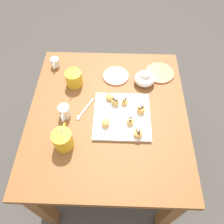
{
  "coord_description": "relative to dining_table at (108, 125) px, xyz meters",
  "views": [
    {
      "loc": [
        -0.69,
        -0.05,
        1.72
      ],
      "look_at": [
        -0.01,
        -0.02,
        0.73
      ],
      "focal_mm": 36.0,
      "sensor_mm": 36.0,
      "label": 1
    }
  ],
  "objects": [
    {
      "name": "chocolate_drizzle_0",
      "position": [
        0.05,
        -0.09,
        0.18
      ],
      "size": [
        0.03,
        0.02,
        0.0
      ],
      "primitive_type": "ellipsoid",
      "rotation": [
        0.0,
        0.0,
        2.78
      ],
      "color": "#381E11",
      "rests_on": "beignet_0"
    },
    {
      "name": "coffee_mug_mustard_right",
      "position": [
        0.2,
        0.21,
        0.18
      ],
      "size": [
        0.13,
        0.1,
        0.14
      ],
      "color": "gold",
      "rests_on": "dining_table"
    },
    {
      "name": "loose_spoon_near_saucer",
      "position": [
        -0.0,
        0.13,
        0.13
      ],
      "size": [
        0.15,
        0.08,
        0.01
      ],
      "color": "silver",
      "rests_on": "dining_table"
    },
    {
      "name": "beignet_6",
      "position": [
        0.05,
        -0.04,
        0.16
      ],
      "size": [
        0.06,
        0.06,
        0.04
      ],
      "primitive_type": "ellipsoid",
      "rotation": [
        0.0,
        0.0,
        4.03
      ],
      "color": "#DBA351",
      "rests_on": "pastry_plate_square"
    },
    {
      "name": "cream_pitcher_white",
      "position": [
        -0.03,
        0.23,
        0.17
      ],
      "size": [
        0.1,
        0.06,
        0.07
      ],
      "color": "white",
      "rests_on": "dining_table"
    },
    {
      "name": "chocolate_sauce_pitcher",
      "position": [
        0.35,
        0.34,
        0.16
      ],
      "size": [
        0.09,
        0.05,
        0.06
      ],
      "color": "white",
      "rests_on": "dining_table"
    },
    {
      "name": "beignet_2",
      "position": [
        0.08,
        -0.01,
        0.16
      ],
      "size": [
        0.07,
        0.07,
        0.03
      ],
      "primitive_type": "ellipsoid",
      "rotation": [
        0.0,
        0.0,
        5.57
      ],
      "color": "#DBA351",
      "rests_on": "pastry_plate_square"
    },
    {
      "name": "saucer_coral_left",
      "position": [
        0.3,
        -0.31,
        0.13
      ],
      "size": [
        0.18,
        0.18,
        0.01
      ],
      "primitive_type": "cylinder",
      "color": "#E5704C",
      "rests_on": "dining_table"
    },
    {
      "name": "chocolate_drizzle_6",
      "position": [
        0.05,
        -0.04,
        0.19
      ],
      "size": [
        0.03,
        0.04,
        0.0
      ],
      "primitive_type": "ellipsoid",
      "rotation": [
        0.0,
        0.0,
        4.2
      ],
      "color": "#381E11",
      "rests_on": "beignet_6"
    },
    {
      "name": "pastry_plate_square",
      "position": [
        -0.03,
        -0.08,
        0.14
      ],
      "size": [
        0.3,
        0.3,
        0.02
      ],
      "primitive_type": "cube",
      "color": "white",
      "rests_on": "dining_table"
    },
    {
      "name": "ground_plane",
      "position": [
        0.0,
        0.0,
        -0.59
      ],
      "size": [
        8.0,
        8.0,
        0.0
      ],
      "primitive_type": "plane",
      "color": "#423D38"
    },
    {
      "name": "dining_table",
      "position": [
        0.0,
        0.0,
        0.0
      ],
      "size": [
        0.96,
        0.86,
        0.71
      ],
      "color": "brown",
      "rests_on": "ground_plane"
    },
    {
      "name": "saucer_coral_right",
      "position": [
        0.27,
        -0.04,
        0.13
      ],
      "size": [
        0.16,
        0.16,
        0.01
      ],
      "primitive_type": "cylinder",
      "color": "#E5704C",
      "rests_on": "dining_table"
    },
    {
      "name": "ice_cream_bowl",
      "position": [
        0.22,
        -0.21,
        0.17
      ],
      "size": [
        0.12,
        0.12,
        0.09
      ],
      "color": "white",
      "rests_on": "dining_table"
    },
    {
      "name": "beignet_4",
      "position": [
        -0.14,
        -0.16,
        0.16
      ],
      "size": [
        0.06,
        0.05,
        0.03
      ],
      "primitive_type": "ellipsoid",
      "rotation": [
        0.0,
        0.0,
        0.11
      ],
      "color": "#DBA351",
      "rests_on": "pastry_plate_square"
    },
    {
      "name": "beignet_1",
      "position": [
        -0.09,
        0.01,
        0.16
      ],
      "size": [
        0.05,
        0.05,
        0.04
      ],
      "primitive_type": "ellipsoid",
      "rotation": [
        0.0,
        0.0,
        1.59
      ],
      "color": "#DBA351",
      "rests_on": "pastry_plate_square"
    },
    {
      "name": "beignet_5",
      "position": [
        0.0,
        -0.17,
        0.16
      ],
      "size": [
        0.06,
        0.06,
        0.04
      ],
      "primitive_type": "ellipsoid",
      "rotation": [
        0.0,
        0.0,
        1.89
      ],
      "color": "#DBA351",
      "rests_on": "pastry_plate_square"
    },
    {
      "name": "chocolate_drizzle_5",
      "position": [
        0.0,
        -0.17,
        0.19
      ],
      "size": [
        0.03,
        0.04,
        0.0
      ],
      "primitive_type": "ellipsoid",
      "rotation": [
        0.0,
        0.0,
        2.09
      ],
      "color": "#381E11",
      "rests_on": "beignet_5"
    },
    {
      "name": "chocolate_drizzle_4",
      "position": [
        -0.14,
        -0.16,
        0.18
      ],
      "size": [
        0.04,
        0.03,
        0.0
      ],
      "primitive_type": "ellipsoid",
      "rotation": [
        0.0,
        0.0,
        0.29
      ],
      "color": "#381E11",
      "rests_on": "beignet_4"
    },
    {
      "name": "chocolate_drizzle_3",
      "position": [
        -0.07,
        -0.12,
        0.18
      ],
      "size": [
        0.04,
        0.02,
        0.0
      ],
      "primitive_type": "ellipsoid",
      "rotation": [
        0.0,
        0.0,
        3.02
      ],
      "color": "#381E11",
      "rests_on": "beignet_3"
    },
    {
      "name": "beignet_0",
      "position": [
        0.05,
        -0.09,
        0.16
      ],
      "size": [
        0.05,
        0.04,
        0.03
      ],
      "primitive_type": "ellipsoid",
      "rotation": [
        0.0,
        0.0,
        3.21
      ],
      "color": "#DBA351",
      "rests_on": "pastry_plate_square"
    },
    {
      "name": "coffee_mug_mustard_left",
      "position": [
        -0.2,
        0.21,
        0.18
      ],
      "size": [
        0.14,
        0.1,
        0.15
      ],
      "color": "gold",
      "rests_on": "dining_table"
    },
    {
      "name": "beignet_3",
      "position": [
        -0.07,
        -0.12,
        0.16
      ],
      "size": [
        0.05,
        0.04,
        0.03
      ],
      "primitive_type": "ellipsoid",
      "rotation": [
        0.0,
        0.0,
        3.06
      ],
      "color": "#DBA351",
      "rests_on": "pastry_plate_square"
    }
  ]
}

